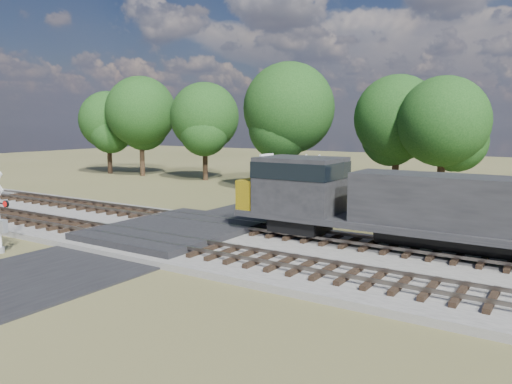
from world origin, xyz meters
The scene contains 10 objects.
ground centered at (0.00, 0.00, 0.00)m, with size 160.00×160.00×0.00m, color brown.
ballast_bed centered at (10.00, 0.50, 0.15)m, with size 140.00×10.00×0.30m, color gray.
road centered at (0.00, 0.00, 0.04)m, with size 7.00×60.00×0.08m, color black.
crossing_panel centered at (0.00, 0.50, 0.32)m, with size 7.00×9.00×0.62m, color #262628.
track_near centered at (3.12, -2.00, 0.41)m, with size 140.00×2.60×0.33m.
track_far centered at (3.12, 3.00, 0.41)m, with size 140.00×2.60×0.33m.
crossing_signal_near centered at (-4.69, -6.63, 1.63)m, with size 1.58×0.34×3.92m.
crossing_signal_far centered at (4.41, 7.79, 1.77)m, with size 1.70×0.46×4.26m.
equipment_shed centered at (7.79, 10.15, 1.45)m, with size 4.86×4.86×2.85m.
treeline centered at (4.61, 21.29, 6.84)m, with size 79.97×11.04×11.70m.
Camera 1 is at (18.01, -19.49, 6.17)m, focal length 35.00 mm.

